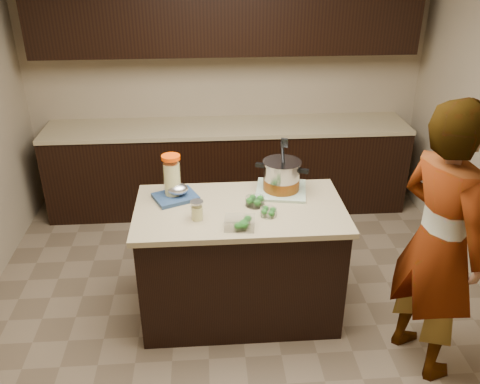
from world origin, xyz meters
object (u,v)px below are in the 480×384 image
at_px(lemonade_pitcher, 172,178).
at_px(person, 439,243).
at_px(stock_pot, 281,177).
at_px(island, 240,261).

relative_size(lemonade_pitcher, person, 0.18).
height_order(stock_pot, lemonade_pitcher, stock_pot).
relative_size(island, lemonade_pitcher, 4.55).
bearing_deg(lemonade_pitcher, stock_pot, 2.68).
xyz_separation_m(stock_pot, lemonade_pitcher, (-0.79, -0.04, 0.04)).
bearing_deg(person, stock_pot, 27.38).
distance_m(stock_pot, lemonade_pitcher, 0.79).
height_order(lemonade_pitcher, person, person).
height_order(stock_pot, person, person).
bearing_deg(island, stock_pot, 35.14).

